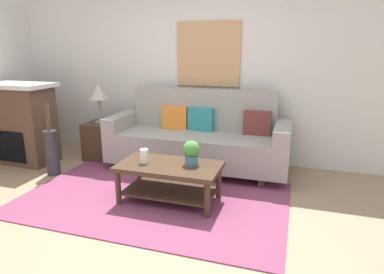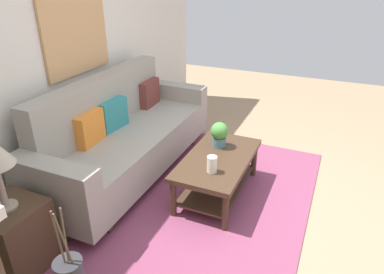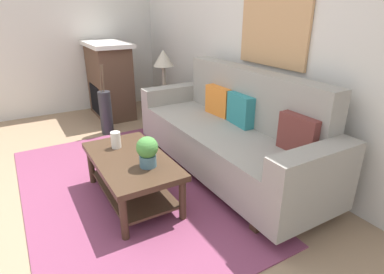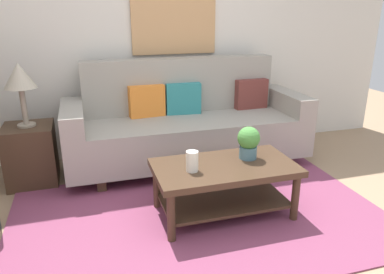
{
  "view_description": "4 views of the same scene",
  "coord_description": "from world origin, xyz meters",
  "px_view_note": "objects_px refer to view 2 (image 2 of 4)",
  "views": [
    {
      "loc": [
        1.45,
        -2.62,
        1.64
      ],
      "look_at": [
        0.29,
        1.03,
        0.61
      ],
      "focal_mm": 31.07,
      "sensor_mm": 36.0,
      "label": 1
    },
    {
      "loc": [
        -2.63,
        -0.45,
        2.11
      ],
      "look_at": [
        0.39,
        0.87,
        0.49
      ],
      "focal_mm": 32.74,
      "sensor_mm": 36.0,
      "label": 2
    },
    {
      "loc": [
        2.63,
        -0.28,
        1.66
      ],
      "look_at": [
        0.44,
        0.99,
        0.61
      ],
      "focal_mm": 29.64,
      "sensor_mm": 36.0,
      "label": 3
    },
    {
      "loc": [
        -0.8,
        -1.94,
        1.58
      ],
      "look_at": [
        0.12,
        1.15,
        0.45
      ],
      "focal_mm": 34.73,
      "sensor_mm": 36.0,
      "label": 4
    }
  ],
  "objects_px": {
    "couch": "(125,137)",
    "side_table": "(15,238)",
    "potted_plant_tabletop": "(219,134)",
    "framed_painting": "(76,29)",
    "throw_pillow_maroon": "(149,93)",
    "coffee_table": "(218,167)",
    "throw_pillow_teal": "(113,115)",
    "tabletop_vase": "(212,164)",
    "throw_pillow_orange": "(90,128)"
  },
  "relations": [
    {
      "from": "throw_pillow_maroon",
      "to": "coffee_table",
      "type": "bearing_deg",
      "value": -122.81
    },
    {
      "from": "coffee_table",
      "to": "tabletop_vase",
      "type": "bearing_deg",
      "value": -171.92
    },
    {
      "from": "side_table",
      "to": "couch",
      "type": "bearing_deg",
      "value": 0.72
    },
    {
      "from": "couch",
      "to": "throw_pillow_orange",
      "type": "bearing_deg",
      "value": 162.15
    },
    {
      "from": "potted_plant_tabletop",
      "to": "framed_painting",
      "type": "bearing_deg",
      "value": 98.62
    },
    {
      "from": "throw_pillow_maroon",
      "to": "potted_plant_tabletop",
      "type": "xyz_separation_m",
      "value": [
        -0.55,
        -1.13,
        -0.11
      ]
    },
    {
      "from": "throw_pillow_teal",
      "to": "potted_plant_tabletop",
      "type": "bearing_deg",
      "value": -78.84
    },
    {
      "from": "throw_pillow_orange",
      "to": "throw_pillow_maroon",
      "type": "bearing_deg",
      "value": 0.0
    },
    {
      "from": "couch",
      "to": "throw_pillow_orange",
      "type": "height_order",
      "value": "couch"
    },
    {
      "from": "throw_pillow_orange",
      "to": "framed_painting",
      "type": "height_order",
      "value": "framed_painting"
    },
    {
      "from": "potted_plant_tabletop",
      "to": "side_table",
      "type": "relative_size",
      "value": 0.47
    },
    {
      "from": "side_table",
      "to": "framed_painting",
      "type": "height_order",
      "value": "framed_painting"
    },
    {
      "from": "potted_plant_tabletop",
      "to": "throw_pillow_maroon",
      "type": "bearing_deg",
      "value": 64.13
    },
    {
      "from": "couch",
      "to": "side_table",
      "type": "height_order",
      "value": "couch"
    },
    {
      "from": "couch",
      "to": "side_table",
      "type": "bearing_deg",
      "value": -179.28
    },
    {
      "from": "throw_pillow_maroon",
      "to": "framed_painting",
      "type": "bearing_deg",
      "value": 156.17
    },
    {
      "from": "coffee_table",
      "to": "framed_painting",
      "type": "xyz_separation_m",
      "value": [
        0.0,
        1.54,
        1.23
      ]
    },
    {
      "from": "throw_pillow_maroon",
      "to": "coffee_table",
      "type": "distance_m",
      "value": 1.48
    },
    {
      "from": "couch",
      "to": "tabletop_vase",
      "type": "height_order",
      "value": "couch"
    },
    {
      "from": "throw_pillow_teal",
      "to": "framed_painting",
      "type": "distance_m",
      "value": 0.93
    },
    {
      "from": "throw_pillow_orange",
      "to": "potted_plant_tabletop",
      "type": "distance_m",
      "value": 1.29
    },
    {
      "from": "throw_pillow_teal",
      "to": "framed_painting",
      "type": "bearing_deg",
      "value": 90.0
    },
    {
      "from": "throw_pillow_teal",
      "to": "side_table",
      "type": "xyz_separation_m",
      "value": [
        -1.52,
        -0.14,
        -0.4
      ]
    },
    {
      "from": "tabletop_vase",
      "to": "couch",
      "type": "bearing_deg",
      "value": 76.05
    },
    {
      "from": "throw_pillow_orange",
      "to": "throw_pillow_maroon",
      "type": "height_order",
      "value": "same"
    },
    {
      "from": "throw_pillow_orange",
      "to": "throw_pillow_teal",
      "type": "bearing_deg",
      "value": 0.0
    },
    {
      "from": "potted_plant_tabletop",
      "to": "couch",
      "type": "bearing_deg",
      "value": 102.5
    },
    {
      "from": "throw_pillow_orange",
      "to": "tabletop_vase",
      "type": "bearing_deg",
      "value": -85.01
    },
    {
      "from": "throw_pillow_teal",
      "to": "throw_pillow_maroon",
      "type": "height_order",
      "value": "same"
    },
    {
      "from": "tabletop_vase",
      "to": "side_table",
      "type": "distance_m",
      "value": 1.67
    },
    {
      "from": "couch",
      "to": "framed_painting",
      "type": "xyz_separation_m",
      "value": [
        0.0,
        0.47,
        1.11
      ]
    },
    {
      "from": "tabletop_vase",
      "to": "framed_painting",
      "type": "bearing_deg",
      "value": 80.05
    },
    {
      "from": "throw_pillow_orange",
      "to": "throw_pillow_teal",
      "type": "relative_size",
      "value": 1.0
    },
    {
      "from": "coffee_table",
      "to": "tabletop_vase",
      "type": "relative_size",
      "value": 7.1
    },
    {
      "from": "framed_painting",
      "to": "throw_pillow_maroon",
      "type": "bearing_deg",
      "value": -23.83
    },
    {
      "from": "throw_pillow_teal",
      "to": "coffee_table",
      "type": "distance_m",
      "value": 1.26
    },
    {
      "from": "framed_painting",
      "to": "coffee_table",
      "type": "bearing_deg",
      "value": -90.13
    },
    {
      "from": "couch",
      "to": "side_table",
      "type": "distance_m",
      "value": 1.52
    },
    {
      "from": "throw_pillow_maroon",
      "to": "coffee_table",
      "type": "xyz_separation_m",
      "value": [
        -0.78,
        -1.2,
        -0.37
      ]
    },
    {
      "from": "couch",
      "to": "framed_painting",
      "type": "distance_m",
      "value": 1.21
    },
    {
      "from": "tabletop_vase",
      "to": "potted_plant_tabletop",
      "type": "height_order",
      "value": "potted_plant_tabletop"
    },
    {
      "from": "side_table",
      "to": "tabletop_vase",
      "type": "bearing_deg",
      "value": -41.58
    },
    {
      "from": "coffee_table",
      "to": "framed_painting",
      "type": "relative_size",
      "value": 1.2
    },
    {
      "from": "throw_pillow_orange",
      "to": "coffee_table",
      "type": "xyz_separation_m",
      "value": [
        0.38,
        -1.2,
        -0.37
      ]
    },
    {
      "from": "potted_plant_tabletop",
      "to": "tabletop_vase",
      "type": "bearing_deg",
      "value": -167.57
    },
    {
      "from": "couch",
      "to": "potted_plant_tabletop",
      "type": "xyz_separation_m",
      "value": [
        0.22,
        -1.01,
        0.14
      ]
    },
    {
      "from": "framed_painting",
      "to": "tabletop_vase",
      "type": "bearing_deg",
      "value": -99.95
    },
    {
      "from": "throw_pillow_teal",
      "to": "potted_plant_tabletop",
      "type": "xyz_separation_m",
      "value": [
        0.22,
        -1.13,
        -0.11
      ]
    },
    {
      "from": "throw_pillow_orange",
      "to": "side_table",
      "type": "distance_m",
      "value": 1.21
    },
    {
      "from": "couch",
      "to": "tabletop_vase",
      "type": "bearing_deg",
      "value": -103.95
    }
  ]
}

